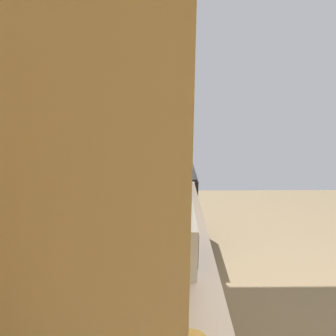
% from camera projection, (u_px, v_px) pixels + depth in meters
% --- Properties ---
extents(wall_back, '(4.15, 0.12, 2.78)m').
position_uv_depth(wall_back, '(105.00, 172.00, 1.86)').
color(wall_back, '#EEC078').
rests_on(wall_back, ground_plane).
extents(upper_cabinets, '(1.95, 0.34, 0.61)m').
position_uv_depth(upper_cabinets, '(135.00, 116.00, 1.36)').
color(upper_cabinets, beige).
extents(oven_range, '(0.70, 0.66, 1.07)m').
position_uv_depth(oven_range, '(167.00, 206.00, 3.63)').
color(oven_range, black).
rests_on(oven_range, ground_plane).
extents(microwave, '(0.49, 0.41, 0.30)m').
position_uv_depth(microwave, '(161.00, 235.00, 1.85)').
color(microwave, white).
rests_on(microwave, counter_run).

